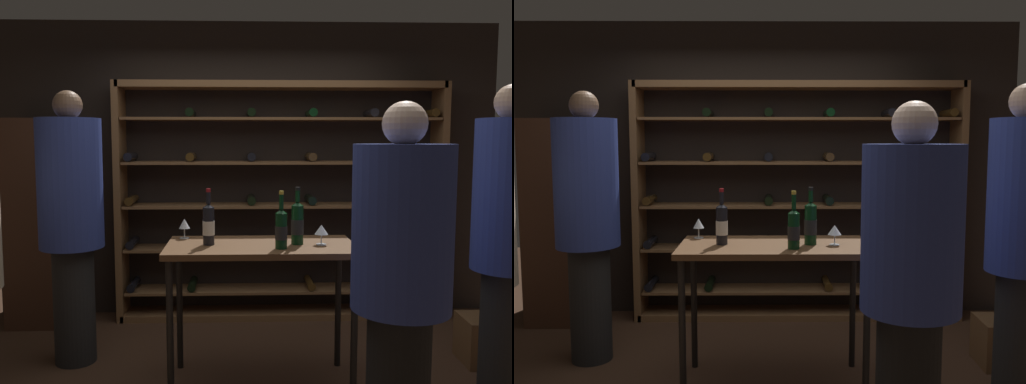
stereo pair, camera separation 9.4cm
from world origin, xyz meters
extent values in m
cube|color=black|center=(0.00, 1.62, 1.37)|extent=(4.71, 0.10, 2.75)
cube|color=brown|center=(-1.17, 1.41, 1.09)|extent=(0.06, 0.32, 2.18)
cube|color=brown|center=(1.77, 1.41, 1.09)|extent=(0.06, 0.32, 2.18)
cube|color=brown|center=(0.30, 1.41, 2.15)|extent=(2.94, 0.32, 0.06)
cube|color=brown|center=(0.30, 1.41, 0.03)|extent=(2.94, 0.32, 0.06)
cube|color=brown|center=(0.30, 1.41, 0.26)|extent=(2.86, 0.32, 0.02)
cylinder|color=black|center=(-1.07, 1.41, 0.32)|extent=(0.08, 0.30, 0.08)
cylinder|color=black|center=(-0.52, 1.41, 0.32)|extent=(0.08, 0.30, 0.08)
cylinder|color=#4C3314|center=(0.57, 1.41, 0.32)|extent=(0.08, 0.30, 0.08)
cylinder|color=black|center=(1.12, 1.41, 0.32)|extent=(0.08, 0.30, 0.08)
cylinder|color=#4C3314|center=(1.67, 1.41, 0.32)|extent=(0.08, 0.30, 0.08)
cube|color=brown|center=(0.30, 1.41, 0.66)|extent=(2.86, 0.32, 0.02)
cylinder|color=black|center=(-1.07, 1.41, 0.71)|extent=(0.08, 0.30, 0.08)
cylinder|color=black|center=(-0.52, 1.41, 0.71)|extent=(0.08, 0.30, 0.08)
cylinder|color=black|center=(0.02, 1.41, 0.71)|extent=(0.08, 0.30, 0.08)
cylinder|color=black|center=(1.12, 1.41, 0.71)|extent=(0.08, 0.30, 0.08)
cylinder|color=black|center=(1.67, 1.41, 0.71)|extent=(0.08, 0.30, 0.08)
cube|color=brown|center=(0.30, 1.41, 1.05)|extent=(2.86, 0.32, 0.02)
cylinder|color=#4C3314|center=(-1.07, 1.41, 1.11)|extent=(0.08, 0.30, 0.08)
cylinder|color=black|center=(0.02, 1.41, 1.11)|extent=(0.08, 0.30, 0.08)
cylinder|color=black|center=(0.57, 1.41, 1.11)|extent=(0.08, 0.30, 0.08)
cylinder|color=black|center=(1.12, 1.41, 1.11)|extent=(0.08, 0.30, 0.08)
cylinder|color=black|center=(1.67, 1.41, 1.11)|extent=(0.08, 0.30, 0.08)
cube|color=brown|center=(0.30, 1.41, 1.45)|extent=(2.86, 0.32, 0.02)
cylinder|color=black|center=(-1.07, 1.41, 1.50)|extent=(0.08, 0.30, 0.08)
cylinder|color=#4C3314|center=(-0.52, 1.41, 1.50)|extent=(0.08, 0.30, 0.08)
cylinder|color=black|center=(0.02, 1.41, 1.50)|extent=(0.08, 0.30, 0.08)
cylinder|color=#4C3314|center=(0.57, 1.41, 1.50)|extent=(0.08, 0.30, 0.08)
cylinder|color=black|center=(1.12, 1.41, 1.50)|extent=(0.08, 0.30, 0.08)
cylinder|color=black|center=(1.67, 1.41, 1.50)|extent=(0.08, 0.30, 0.08)
cube|color=brown|center=(0.30, 1.41, 1.84)|extent=(2.86, 0.32, 0.02)
cylinder|color=black|center=(-0.52, 1.41, 1.90)|extent=(0.08, 0.30, 0.08)
cylinder|color=black|center=(0.02, 1.41, 1.90)|extent=(0.08, 0.30, 0.08)
cylinder|color=black|center=(0.57, 1.41, 1.90)|extent=(0.08, 0.30, 0.08)
cylinder|color=black|center=(1.12, 1.41, 1.90)|extent=(0.08, 0.30, 0.08)
cylinder|color=#4C3314|center=(1.67, 1.41, 1.90)|extent=(0.08, 0.30, 0.08)
cube|color=brown|center=(0.05, 0.04, 0.94)|extent=(1.25, 0.63, 0.04)
cylinder|color=black|center=(-0.52, -0.22, 0.46)|extent=(0.04, 0.04, 0.92)
cylinder|color=black|center=(0.63, -0.22, 0.46)|extent=(0.04, 0.04, 0.92)
cylinder|color=black|center=(-0.52, 0.31, 0.46)|extent=(0.04, 0.04, 0.92)
cylinder|color=black|center=(0.63, 0.31, 0.46)|extent=(0.04, 0.04, 0.92)
cylinder|color=black|center=(0.74, -0.78, 0.39)|extent=(0.33, 0.33, 0.78)
cylinder|color=#2D3D8C|center=(0.74, -0.78, 1.21)|extent=(0.51, 0.51, 0.85)
sphere|color=beige|center=(0.74, -0.78, 1.73)|extent=(0.22, 0.22, 0.22)
cylinder|color=black|center=(-1.32, 0.45, 0.43)|extent=(0.30, 0.30, 0.87)
cylinder|color=#2D3D8C|center=(-1.32, 0.45, 1.34)|extent=(0.46, 0.46, 0.94)
sphere|color=brown|center=(-1.32, 0.45, 1.90)|extent=(0.21, 0.21, 0.21)
cylinder|color=black|center=(1.54, -0.28, 0.43)|extent=(0.27, 0.27, 0.86)
cylinder|color=#2D3D8C|center=(1.54, -0.28, 1.32)|extent=(0.41, 0.41, 0.93)
cube|color=brown|center=(1.80, 0.32, 0.17)|extent=(0.49, 0.36, 0.34)
cube|color=#4C2D1E|center=(-1.91, 1.26, 0.92)|extent=(0.44, 0.36, 1.84)
cylinder|color=black|center=(0.18, -0.11, 1.08)|extent=(0.08, 0.08, 0.23)
cone|color=black|center=(0.18, -0.11, 1.20)|extent=(0.08, 0.08, 0.03)
cylinder|color=black|center=(0.18, -0.11, 1.26)|extent=(0.03, 0.03, 0.10)
cylinder|color=#B7932D|center=(0.18, -0.11, 1.32)|extent=(0.03, 0.03, 0.02)
cylinder|color=black|center=(0.18, -0.11, 1.07)|extent=(0.08, 0.08, 0.09)
cylinder|color=black|center=(-0.29, 0.04, 1.09)|extent=(0.08, 0.08, 0.25)
cone|color=black|center=(-0.29, 0.04, 1.22)|extent=(0.08, 0.08, 0.03)
cylinder|color=black|center=(-0.29, 0.04, 1.27)|extent=(0.03, 0.03, 0.08)
cylinder|color=maroon|center=(-0.29, 0.04, 1.32)|extent=(0.03, 0.03, 0.02)
cylinder|color=silver|center=(-0.29, 0.04, 1.07)|extent=(0.08, 0.08, 0.09)
cylinder|color=black|center=(0.29, 0.03, 1.09)|extent=(0.08, 0.08, 0.26)
cone|color=black|center=(0.29, 0.03, 1.23)|extent=(0.08, 0.08, 0.03)
cylinder|color=black|center=(0.29, 0.03, 1.28)|extent=(0.03, 0.03, 0.08)
cylinder|color=black|center=(0.29, 0.03, 1.33)|extent=(0.03, 0.03, 0.02)
cylinder|color=black|center=(0.29, 0.03, 1.08)|extent=(0.08, 0.08, 0.10)
cylinder|color=silver|center=(0.45, 0.01, 0.97)|extent=(0.07, 0.07, 0.00)
cylinder|color=silver|center=(0.45, 0.01, 1.00)|extent=(0.01, 0.01, 0.06)
cone|color=silver|center=(0.45, 0.01, 1.06)|extent=(0.09, 0.09, 0.06)
cylinder|color=#590A14|center=(0.45, 0.01, 1.05)|extent=(0.05, 0.05, 0.02)
cylinder|color=silver|center=(-0.47, 0.26, 0.97)|extent=(0.07, 0.07, 0.00)
cylinder|color=silver|center=(-0.47, 0.26, 1.00)|extent=(0.01, 0.01, 0.07)
cone|color=silver|center=(-0.47, 0.26, 1.07)|extent=(0.08, 0.08, 0.07)
cylinder|color=#590A14|center=(-0.47, 0.26, 1.05)|extent=(0.04, 0.04, 0.02)
camera|label=1|loc=(-0.10, -3.36, 1.65)|focal=36.56mm
camera|label=2|loc=(0.00, -3.36, 1.65)|focal=36.56mm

